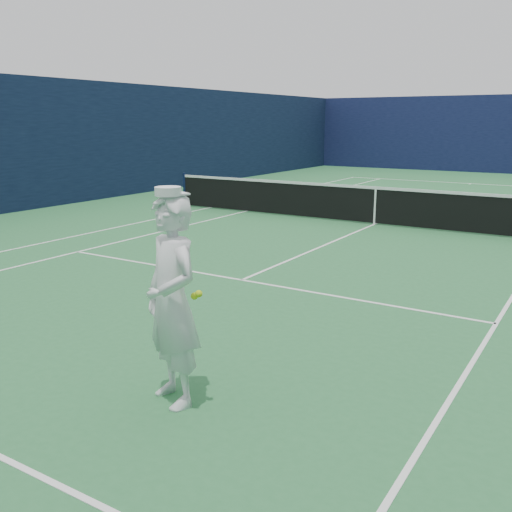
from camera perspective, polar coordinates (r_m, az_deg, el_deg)
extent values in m
plane|color=#296C3A|center=(15.45, 11.73, 3.10)|extent=(80.00, 80.00, 0.00)
cube|color=white|center=(26.83, 20.69, 6.79)|extent=(11.03, 0.06, 0.01)
cube|color=white|center=(18.05, -4.85, 4.80)|extent=(0.06, 23.83, 0.01)
cube|color=white|center=(17.27, -1.19, 4.46)|extent=(0.06, 23.77, 0.01)
cube|color=white|center=(21.51, 17.72, 5.59)|extent=(8.23, 0.06, 0.01)
cube|color=white|center=(9.83, -1.43, -2.42)|extent=(8.23, 0.06, 0.01)
cube|color=white|center=(15.45, 11.73, 3.12)|extent=(0.06, 12.80, 0.01)
cube|color=white|center=(26.68, 20.63, 6.76)|extent=(0.06, 0.30, 0.01)
cube|color=#10163C|center=(32.72, 23.19, 11.12)|extent=(20.12, 0.12, 4.00)
cube|color=#0F1937|center=(20.88, -15.15, 11.05)|extent=(0.12, 36.12, 4.00)
cylinder|color=#141E4C|center=(18.53, -7.16, 6.62)|extent=(0.09, 0.09, 1.07)
cube|color=black|center=(15.37, 11.82, 4.94)|extent=(12.79, 0.02, 0.92)
cube|color=white|center=(15.31, 11.90, 6.68)|extent=(12.79, 0.04, 0.07)
cube|color=white|center=(15.37, 11.81, 4.83)|extent=(0.05, 0.03, 0.94)
imported|color=white|center=(5.44, -8.41, -4.52)|extent=(0.88, 0.74, 2.04)
cylinder|color=white|center=(5.21, -8.79, 6.42)|extent=(0.24, 0.24, 0.08)
cube|color=white|center=(5.28, -7.51, 6.22)|extent=(0.20, 0.16, 0.02)
cylinder|color=navy|center=(5.70, -8.98, -3.26)|extent=(0.07, 0.10, 0.22)
cube|color=#1E5CA3|center=(5.79, -8.56, -4.84)|extent=(0.03, 0.03, 0.14)
torus|color=#1E5CA3|center=(5.87, -7.79, -6.68)|extent=(0.31, 0.21, 0.29)
cube|color=beige|center=(5.87, -7.79, -6.68)|extent=(0.20, 0.09, 0.30)
sphere|color=#D1E81A|center=(5.23, -6.17, -4.01)|extent=(0.07, 0.07, 0.07)
sphere|color=#D1E81A|center=(5.19, -5.75, -3.78)|extent=(0.07, 0.07, 0.07)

